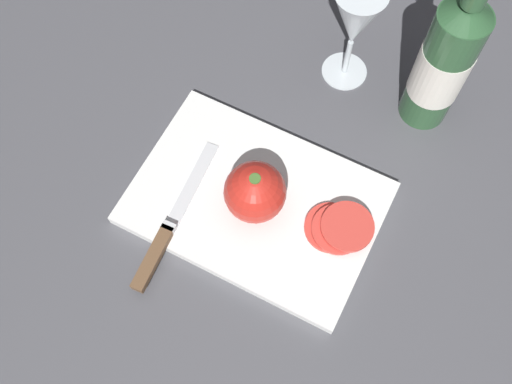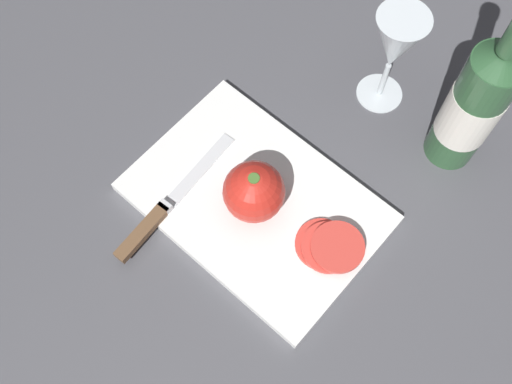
# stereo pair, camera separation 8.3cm
# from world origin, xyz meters

# --- Properties ---
(ground_plane) EXTENTS (3.00, 3.00, 0.00)m
(ground_plane) POSITION_xyz_m (0.00, 0.00, 0.00)
(ground_plane) COLOR #4C4C51
(cutting_board) EXTENTS (0.35, 0.24, 0.02)m
(cutting_board) POSITION_xyz_m (-0.01, 0.01, 0.01)
(cutting_board) COLOR white
(cutting_board) RESTS_ON ground_plane
(wine_bottle) EXTENTS (0.08, 0.08, 0.35)m
(wine_bottle) POSITION_xyz_m (-0.16, -0.25, 0.12)
(wine_bottle) COLOR #2D5633
(wine_bottle) RESTS_ON ground_plane
(wine_glass) EXTENTS (0.08, 0.08, 0.18)m
(wine_glass) POSITION_xyz_m (-0.03, -0.26, 0.12)
(wine_glass) COLOR silver
(wine_glass) RESTS_ON ground_plane
(whole_tomato) EXTENTS (0.09, 0.09, 0.09)m
(whole_tomato) POSITION_xyz_m (-0.01, 0.02, 0.06)
(whole_tomato) COLOR red
(whole_tomato) RESTS_ON cutting_board
(knife) EXTENTS (0.04, 0.24, 0.01)m
(knife) POSITION_xyz_m (0.08, 0.13, 0.02)
(knife) COLOR silver
(knife) RESTS_ON cutting_board
(tomato_slice_stack_near) EXTENTS (0.10, 0.08, 0.02)m
(tomato_slice_stack_near) POSITION_xyz_m (-0.13, -0.00, 0.03)
(tomato_slice_stack_near) COLOR #D63D33
(tomato_slice_stack_near) RESTS_ON cutting_board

